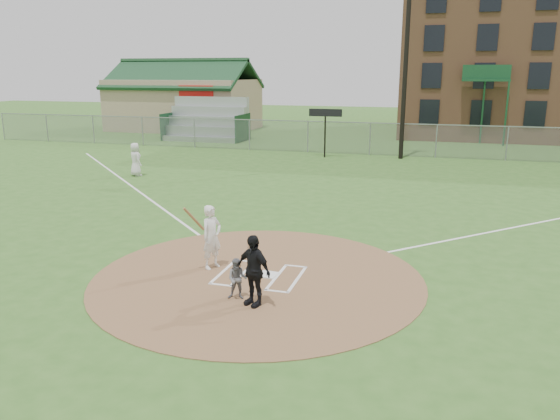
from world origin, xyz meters
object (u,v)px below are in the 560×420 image
(ondeck_player, at_px, (135,159))
(batter_at_plate, at_px, (212,237))
(catcher, at_px, (237,279))
(home_plate, at_px, (268,275))
(umpire, at_px, (253,270))

(ondeck_player, height_order, batter_at_plate, batter_at_plate)
(batter_at_plate, bearing_deg, ondeck_player, 128.58)
(batter_at_plate, bearing_deg, catcher, -51.54)
(catcher, xyz_separation_m, batter_at_plate, (-1.37, 1.72, 0.38))
(home_plate, bearing_deg, ondeck_player, 132.92)
(home_plate, relative_size, ondeck_player, 0.29)
(home_plate, distance_m, batter_at_plate, 1.81)
(catcher, distance_m, umpire, 0.60)
(catcher, bearing_deg, umpire, -35.23)
(catcher, relative_size, umpire, 0.59)
(home_plate, height_order, ondeck_player, ondeck_player)
(home_plate, height_order, umpire, umpire)
(catcher, bearing_deg, home_plate, 71.12)
(umpire, height_order, batter_at_plate, batter_at_plate)
(home_plate, bearing_deg, umpire, -82.66)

